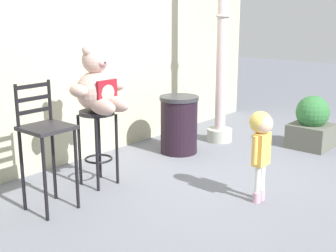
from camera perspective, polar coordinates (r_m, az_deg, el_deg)
name	(u,v)px	position (r m, az deg, el deg)	size (l,w,h in m)	color
ground_plane	(219,179)	(5.15, 6.35, -6.61)	(24.00, 24.00, 0.00)	slate
building_wall	(100,14)	(6.05, -8.48, 13.67)	(6.28, 0.30, 3.56)	#B3B08F
bar_stool_with_teddy	(98,133)	(4.87, -8.77, -0.87)	(0.37, 0.37, 0.81)	black
teddy_bear	(98,87)	(4.75, -8.73, 4.81)	(0.64, 0.58, 0.68)	tan
child_walking	(261,137)	(4.45, 11.54, -1.33)	(0.29, 0.23, 0.90)	#CB97AC
trash_bin	(179,124)	(5.97, 1.37, 0.21)	(0.51, 0.51, 0.75)	black
lamppost	(222,56)	(6.39, 6.72, 8.68)	(0.36, 0.36, 3.03)	#A6AA9E
bar_chair_empty	(45,136)	(4.33, -15.03, -1.22)	(0.41, 0.41, 1.20)	black
planter_with_shrub	(312,124)	(6.49, 17.48, 0.23)	(0.53, 0.53, 0.72)	#585A4E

